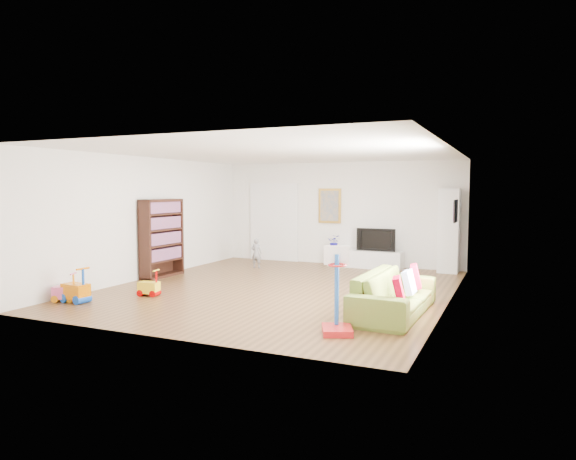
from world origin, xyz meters
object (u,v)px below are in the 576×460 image
at_px(bookshelf, 162,238).
at_px(sofa, 394,294).
at_px(basketball_hoop, 337,290).
at_px(media_console, 366,259).

distance_m(bookshelf, sofa, 5.78).
relative_size(bookshelf, basketball_hoop, 1.46).
bearing_deg(basketball_hoop, sofa, 48.21).
relative_size(sofa, basketball_hoop, 1.91).
distance_m(bookshelf, basketball_hoop, 5.82).
xyz_separation_m(media_console, sofa, (1.73, -4.62, 0.12)).
height_order(bookshelf, sofa, bookshelf).
height_order(media_console, bookshelf, bookshelf).
bearing_deg(sofa, basketball_hoop, 162.85).
xyz_separation_m(media_console, bookshelf, (-3.85, -3.24, 0.66)).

